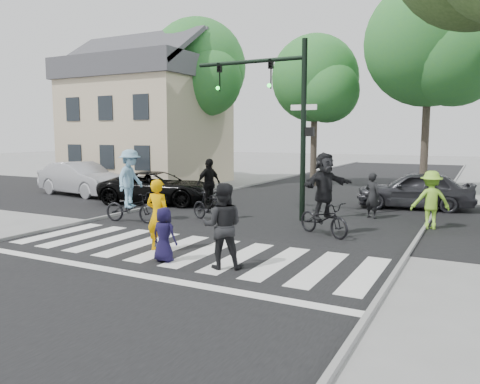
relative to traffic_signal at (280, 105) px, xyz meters
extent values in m
plane|color=gray|center=(-0.35, -6.20, -3.90)|extent=(120.00, 120.00, 0.00)
cube|color=black|center=(-0.35, -1.20, -3.90)|extent=(10.00, 70.00, 0.01)
cube|color=black|center=(-0.35, 1.80, -3.89)|extent=(70.00, 10.00, 0.01)
cube|color=gray|center=(-5.40, -1.20, -3.85)|extent=(0.10, 70.00, 0.10)
cube|color=gray|center=(4.70, -1.20, -3.85)|extent=(0.10, 70.00, 0.10)
cube|color=silver|center=(-4.85, -5.20, -3.89)|extent=(0.55, 3.00, 0.01)
cube|color=silver|center=(-3.85, -5.20, -3.89)|extent=(0.55, 3.00, 0.01)
cube|color=silver|center=(-2.85, -5.20, -3.89)|extent=(0.55, 3.00, 0.01)
cube|color=silver|center=(-1.85, -5.20, -3.89)|extent=(0.55, 3.00, 0.01)
cube|color=silver|center=(-0.85, -5.20, -3.89)|extent=(0.55, 3.00, 0.01)
cube|color=silver|center=(0.15, -5.20, -3.89)|extent=(0.55, 3.00, 0.01)
cube|color=silver|center=(1.15, -5.20, -3.89)|extent=(0.55, 3.00, 0.01)
cube|color=silver|center=(2.15, -5.20, -3.89)|extent=(0.55, 3.00, 0.01)
cube|color=silver|center=(3.15, -5.20, -3.89)|extent=(0.55, 3.00, 0.01)
cube|color=silver|center=(4.15, -5.20, -3.89)|extent=(0.55, 3.00, 0.01)
cube|color=silver|center=(-0.35, -7.40, -3.89)|extent=(10.00, 0.30, 0.01)
cylinder|color=black|center=(0.85, 0.00, -0.90)|extent=(0.18, 0.18, 6.00)
cylinder|color=black|center=(-1.15, 0.00, 1.50)|extent=(4.00, 0.14, 0.14)
imported|color=black|center=(-0.35, 0.00, 1.05)|extent=(0.16, 0.20, 1.00)
sphere|color=#19E533|center=(-0.35, -0.12, 0.65)|extent=(0.14, 0.14, 0.14)
imported|color=black|center=(-2.35, 0.00, 1.05)|extent=(0.16, 0.20, 1.00)
sphere|color=#19E533|center=(-2.35, -0.12, 0.65)|extent=(0.14, 0.14, 0.14)
cube|color=black|center=(1.07, 0.00, -0.90)|extent=(0.28, 0.18, 0.30)
cube|color=#FF660C|center=(1.18, 0.00, -0.90)|extent=(0.02, 0.14, 0.20)
cube|color=white|center=(0.85, 0.00, -0.10)|extent=(0.90, 0.04, 0.18)
cylinder|color=brown|center=(-14.35, 10.00, -0.93)|extent=(0.36, 0.36, 5.95)
sphere|color=#2F7A39|center=(-14.35, 10.00, 2.47)|extent=(5.20, 5.20, 5.20)
sphere|color=#2F7A39|center=(-13.31, 9.22, 1.62)|extent=(3.64, 3.64, 3.64)
cylinder|color=brown|center=(-9.35, 9.50, -0.68)|extent=(0.36, 0.36, 6.44)
sphere|color=#2F7A39|center=(-9.35, 9.50, 3.00)|extent=(5.80, 5.80, 5.80)
sphere|color=#2F7A39|center=(-8.19, 8.63, 2.08)|extent=(4.06, 4.06, 4.06)
cylinder|color=brown|center=(-2.35, 10.60, -1.10)|extent=(0.36, 0.36, 5.60)
sphere|color=#2F7A39|center=(-2.35, 10.60, 2.10)|extent=(4.80, 4.80, 4.80)
sphere|color=#2F7A39|center=(-1.39, 9.88, 1.30)|extent=(3.36, 3.36, 3.36)
cylinder|color=brown|center=(3.65, 9.30, -0.54)|extent=(0.36, 0.36, 6.72)
sphere|color=#2F7A39|center=(3.65, 9.30, 3.30)|extent=(6.00, 6.00, 6.00)
sphere|color=#2F7A39|center=(4.85, 8.40, 2.34)|extent=(4.20, 4.20, 4.20)
cube|color=#C3B38E|center=(-11.85, 7.80, -0.90)|extent=(8.00, 7.00, 6.00)
cube|color=#47474C|center=(-11.85, 7.80, 2.70)|extent=(8.40, 7.40, 1.20)
cube|color=#47474C|center=(-11.85, 5.95, 3.70)|extent=(8.40, 3.69, 2.44)
cube|color=#47474C|center=(-11.85, 9.65, 3.70)|extent=(8.40, 3.69, 2.44)
cube|color=black|center=(-14.25, 4.28, -2.20)|extent=(1.00, 0.06, 1.30)
cube|color=black|center=(-14.25, 4.28, 0.40)|extent=(1.00, 0.06, 1.30)
cube|color=black|center=(-11.85, 4.28, -2.20)|extent=(1.00, 0.06, 1.30)
cube|color=black|center=(-11.85, 4.28, 0.40)|extent=(1.00, 0.06, 1.30)
cube|color=black|center=(-9.45, 4.28, -2.20)|extent=(1.00, 0.06, 1.30)
cube|color=black|center=(-9.45, 4.28, 0.40)|extent=(1.00, 0.06, 1.30)
cube|color=gray|center=(-10.35, 4.00, -3.50)|extent=(2.00, 1.20, 0.80)
imported|color=#EEA400|center=(-0.95, -5.54, -2.99)|extent=(0.67, 0.45, 1.82)
imported|color=black|center=(-0.20, -6.29, -3.27)|extent=(0.62, 0.40, 1.27)
imported|color=black|center=(1.24, -6.12, -2.96)|extent=(1.12, 1.02, 1.88)
imported|color=black|center=(-4.11, -2.87, -3.40)|extent=(1.99, 0.93, 1.01)
imported|color=#7AACCC|center=(-4.11, -2.87, -2.44)|extent=(0.89, 1.33, 1.93)
imported|color=black|center=(-1.97, -1.42, -3.42)|extent=(1.68, 0.90, 0.97)
imported|color=black|center=(-1.97, -1.42, -2.63)|extent=(0.68, 1.06, 1.68)
imported|color=black|center=(2.19, -1.88, -3.40)|extent=(1.99, 1.49, 1.00)
imported|color=black|center=(2.19, -1.88, -2.45)|extent=(1.34, 1.83, 1.91)
imported|color=black|center=(-5.89, 0.96, -3.22)|extent=(5.30, 3.40, 1.36)
imported|color=#BBBBC1|center=(-10.91, 1.49, -3.10)|extent=(5.04, 2.36, 1.60)
imported|color=#303035|center=(3.85, 4.56, -3.15)|extent=(4.60, 2.40, 1.49)
imported|color=#91D834|center=(4.82, 0.55, -3.00)|extent=(1.34, 1.06, 1.81)
imported|color=black|center=(2.84, 1.59, -3.10)|extent=(0.70, 0.61, 1.61)
camera|label=1|loc=(6.19, -14.80, -0.98)|focal=35.00mm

